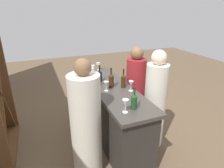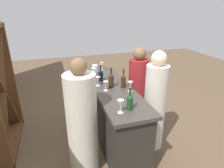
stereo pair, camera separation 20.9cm
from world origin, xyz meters
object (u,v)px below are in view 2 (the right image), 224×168
(wine_glass_near_right, at_px, (106,84))
(wine_bottle_center_amber_brown, at_px, (111,80))
(wine_bottle_leftmost_olive_green, at_px, (130,102))
(water_pitcher, at_px, (95,70))
(wine_bottle_second_left_amber_brown, at_px, (123,81))
(person_center_guest, at_px, (155,105))
(wine_glass_far_right, at_px, (98,79))
(wine_glass_near_left, at_px, (130,84))
(wine_glass_near_center, at_px, (102,65))
(wine_glass_far_left, at_px, (120,104))
(wine_bottle_second_right_near_black, at_px, (101,75))
(person_left_guest, at_px, (138,90))
(wine_glass_far_center, at_px, (93,71))
(person_server_behind, at_px, (82,124))

(wine_glass_near_right, bearing_deg, wine_bottle_center_amber_brown, -50.40)
(wine_bottle_leftmost_olive_green, relative_size, water_pitcher, 1.55)
(wine_bottle_second_left_amber_brown, bearing_deg, person_center_guest, -126.11)
(wine_bottle_center_amber_brown, height_order, wine_glass_far_right, wine_bottle_center_amber_brown)
(water_pitcher, relative_size, person_center_guest, 0.11)
(wine_glass_near_left, bearing_deg, wine_glass_near_center, 6.73)
(water_pitcher, bearing_deg, wine_glass_far_left, 179.17)
(wine_bottle_second_right_near_black, bearing_deg, wine_bottle_center_amber_brown, -164.69)
(wine_bottle_leftmost_olive_green, bearing_deg, wine_glass_near_right, 11.03)
(person_left_guest, bearing_deg, wine_bottle_second_left_amber_brown, 39.77)
(wine_bottle_second_left_amber_brown, xyz_separation_m, wine_bottle_second_right_near_black, (0.38, 0.26, -0.01))
(wine_glass_far_center, bearing_deg, wine_bottle_second_left_amber_brown, -152.06)
(wine_bottle_center_amber_brown, xyz_separation_m, person_left_guest, (0.34, -0.62, -0.39))
(wine_bottle_second_right_near_black, relative_size, wine_glass_far_right, 1.81)
(wine_glass_far_right, bearing_deg, person_left_guest, -74.86)
(wine_glass_near_center, bearing_deg, wine_glass_far_center, 145.37)
(wine_bottle_second_right_near_black, distance_m, wine_glass_near_right, 0.41)
(wine_bottle_center_amber_brown, relative_size, wine_glass_near_left, 1.99)
(wine_glass_near_right, relative_size, person_center_guest, 0.09)
(wine_bottle_second_right_near_black, height_order, person_center_guest, person_center_guest)
(water_pitcher, xyz_separation_m, person_center_guest, (-1.02, -0.68, -0.31))
(wine_glass_near_center, relative_size, wine_glass_far_center, 0.93)
(wine_bottle_second_left_amber_brown, relative_size, wine_bottle_center_amber_brown, 0.96)
(person_left_guest, xyz_separation_m, person_center_guest, (-0.70, 0.04, 0.05))
(person_server_behind, bearing_deg, person_left_guest, 36.22)
(wine_bottle_second_left_amber_brown, distance_m, wine_glass_near_center, 0.97)
(wine_bottle_second_right_near_black, distance_m, person_left_guest, 0.79)
(wine_glass_near_left, xyz_separation_m, wine_glass_near_center, (1.13, 0.13, -0.01))
(wine_bottle_center_amber_brown, height_order, person_left_guest, person_left_guest)
(wine_glass_far_center, height_order, water_pitcher, water_pitcher)
(wine_glass_near_left, height_order, person_left_guest, person_left_guest)
(wine_bottle_second_left_amber_brown, height_order, wine_glass_near_right, wine_bottle_second_left_amber_brown)
(wine_glass_near_left, distance_m, wine_glass_far_left, 0.63)
(wine_bottle_second_left_amber_brown, height_order, person_server_behind, person_server_behind)
(wine_bottle_second_left_amber_brown, relative_size, person_left_guest, 0.20)
(wine_bottle_second_left_amber_brown, bearing_deg, wine_bottle_center_amber_brown, 68.10)
(water_pitcher, bearing_deg, wine_bottle_center_amber_brown, -170.95)
(wine_glass_far_center, relative_size, water_pitcher, 0.87)
(wine_glass_far_center, distance_m, wine_glass_far_right, 0.43)
(wine_glass_near_center, relative_size, person_server_behind, 0.09)
(wine_glass_far_right, bearing_deg, wine_glass_near_right, -163.68)
(wine_bottle_second_right_near_black, xyz_separation_m, person_left_guest, (0.03, -0.70, -0.37))
(wine_glass_near_right, relative_size, wine_glass_far_right, 0.97)
(wine_bottle_leftmost_olive_green, distance_m, wine_glass_near_right, 0.64)
(wine_glass_near_center, distance_m, wine_glass_near_right, 1.02)
(wine_glass_far_left, bearing_deg, wine_glass_far_right, 3.57)
(wine_bottle_second_right_near_black, height_order, person_left_guest, person_left_guest)
(wine_bottle_leftmost_olive_green, relative_size, person_center_guest, 0.18)
(person_server_behind, bearing_deg, wine_bottle_second_left_amber_brown, 32.15)
(wine_bottle_second_right_near_black, relative_size, water_pitcher, 1.52)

